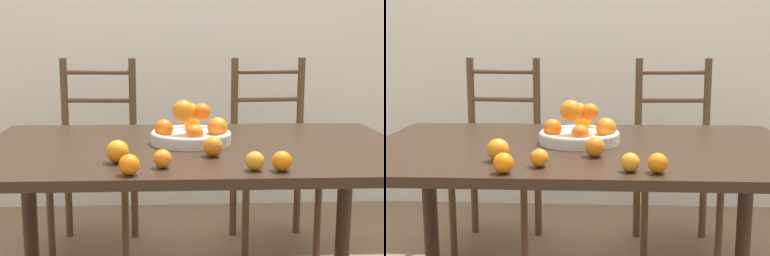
# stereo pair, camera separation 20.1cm
# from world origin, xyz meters

# --- Properties ---
(wall_back) EXTENTS (8.00, 0.06, 2.60)m
(wall_back) POSITION_xyz_m (0.00, 1.53, 1.30)
(wall_back) COLOR silver
(wall_back) RESTS_ON ground_plane
(dining_table) EXTENTS (1.67, 0.99, 0.73)m
(dining_table) POSITION_xyz_m (0.00, 0.00, 0.64)
(dining_table) COLOR black
(dining_table) RESTS_ON ground_plane
(fruit_bowl) EXTENTS (0.32, 0.32, 0.18)m
(fruit_bowl) POSITION_xyz_m (-0.01, 0.05, 0.77)
(fruit_bowl) COLOR beige
(fruit_bowl) RESTS_ON dining_table
(orange_loose_0) EXTENTS (0.06, 0.06, 0.06)m
(orange_loose_0) POSITION_xyz_m (-0.22, -0.43, 0.76)
(orange_loose_0) COLOR orange
(orange_loose_0) RESTS_ON dining_table
(orange_loose_1) EXTENTS (0.06, 0.06, 0.06)m
(orange_loose_1) POSITION_xyz_m (-0.12, -0.35, 0.76)
(orange_loose_1) COLOR orange
(orange_loose_1) RESTS_ON dining_table
(orange_loose_2) EXTENTS (0.06, 0.06, 0.06)m
(orange_loose_2) POSITION_xyz_m (0.26, -0.41, 0.76)
(orange_loose_2) COLOR orange
(orange_loose_2) RESTS_ON dining_table
(orange_loose_3) EXTENTS (0.06, 0.06, 0.06)m
(orange_loose_3) POSITION_xyz_m (0.17, -0.39, 0.76)
(orange_loose_3) COLOR orange
(orange_loose_3) RESTS_ON dining_table
(orange_loose_4) EXTENTS (0.07, 0.07, 0.07)m
(orange_loose_4) POSITION_xyz_m (0.06, -0.19, 0.76)
(orange_loose_4) COLOR orange
(orange_loose_4) RESTS_ON dining_table
(orange_loose_5) EXTENTS (0.08, 0.08, 0.08)m
(orange_loose_5) POSITION_xyz_m (-0.27, -0.27, 0.77)
(orange_loose_5) COLOR orange
(orange_loose_5) RESTS_ON dining_table
(chair_left) EXTENTS (0.45, 0.43, 1.03)m
(chair_left) POSITION_xyz_m (-0.49, 0.80, 0.48)
(chair_left) COLOR #513823
(chair_left) RESTS_ON ground_plane
(chair_right) EXTENTS (0.44, 0.42, 1.03)m
(chair_right) POSITION_xyz_m (0.47, 0.80, 0.48)
(chair_right) COLOR #513823
(chair_right) RESTS_ON ground_plane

